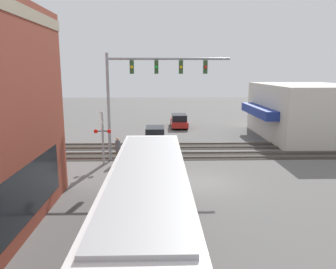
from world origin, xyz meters
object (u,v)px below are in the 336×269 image
at_px(city_bus, 148,209).
at_px(parked_car_red, 179,121).
at_px(pedestrian_at_crossing, 118,150).
at_px(crossing_signal, 103,131).
at_px(parked_car_grey, 155,135).

distance_m(city_bus, parked_car_red, 26.29).
bearing_deg(parked_car_red, pedestrian_at_crossing, 160.30).
distance_m(crossing_signal, parked_car_red, 15.83).
xyz_separation_m(crossing_signal, parked_car_red, (14.53, -6.07, -1.60)).
relative_size(crossing_signal, pedestrian_at_crossing, 2.11).
distance_m(crossing_signal, parked_car_grey, 7.82).
xyz_separation_m(crossing_signal, parked_car_grey, (6.82, -3.47, -1.64)).
bearing_deg(city_bus, pedestrian_at_crossing, 11.90).
xyz_separation_m(crossing_signal, pedestrian_at_crossing, (0.27, -0.96, -1.37)).
distance_m(city_bus, parked_car_grey, 18.46).
relative_size(city_bus, parked_car_red, 2.63).
bearing_deg(pedestrian_at_crossing, parked_car_red, -19.70).
bearing_deg(city_bus, parked_car_grey, -0.00).
bearing_deg(pedestrian_at_crossing, parked_car_grey, -20.94).
height_order(city_bus, crossing_signal, crossing_signal).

